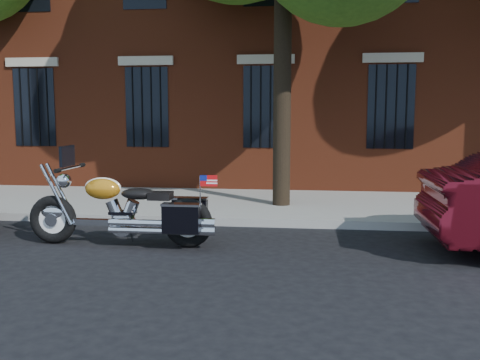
# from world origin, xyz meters

# --- Properties ---
(ground) EXTENTS (120.00, 120.00, 0.00)m
(ground) POSITION_xyz_m (0.00, 0.00, 0.00)
(ground) COLOR black
(ground) RESTS_ON ground
(curb) EXTENTS (40.00, 0.16, 0.15)m
(curb) POSITION_xyz_m (0.00, 1.38, 0.07)
(curb) COLOR gray
(curb) RESTS_ON ground
(sidewalk) EXTENTS (40.00, 3.60, 0.15)m
(sidewalk) POSITION_xyz_m (0.00, 3.26, 0.07)
(sidewalk) COLOR gray
(sidewalk) RESTS_ON ground
(motorcycle) EXTENTS (3.07, 0.89, 1.55)m
(motorcycle) POSITION_xyz_m (-1.70, -0.31, 0.52)
(motorcycle) COLOR black
(motorcycle) RESTS_ON ground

